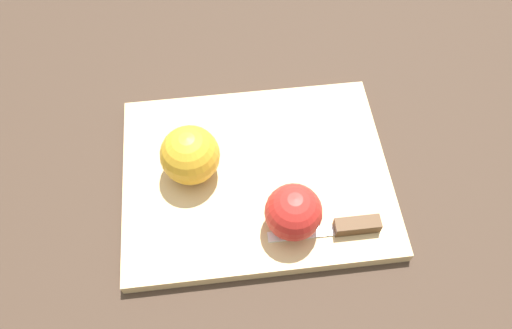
# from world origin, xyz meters

# --- Properties ---
(ground_plane) EXTENTS (4.00, 4.00, 0.00)m
(ground_plane) POSITION_xyz_m (0.00, 0.00, 0.00)
(ground_plane) COLOR #38281E
(cutting_board) EXTENTS (0.39, 0.33, 0.02)m
(cutting_board) POSITION_xyz_m (0.00, 0.00, 0.01)
(cutting_board) COLOR tan
(cutting_board) RESTS_ON ground_plane
(apple_half_left) EXTENTS (0.08, 0.08, 0.08)m
(apple_half_left) POSITION_xyz_m (-0.08, 0.03, 0.06)
(apple_half_left) COLOR gold
(apple_half_left) RESTS_ON cutting_board
(apple_half_right) EXTENTS (0.07, 0.07, 0.07)m
(apple_half_right) POSITION_xyz_m (0.02, -0.08, 0.05)
(apple_half_right) COLOR red
(apple_half_right) RESTS_ON cutting_board
(knife) EXTENTS (0.14, 0.04, 0.02)m
(knife) POSITION_xyz_m (0.08, -0.11, 0.03)
(knife) COLOR silver
(knife) RESTS_ON cutting_board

